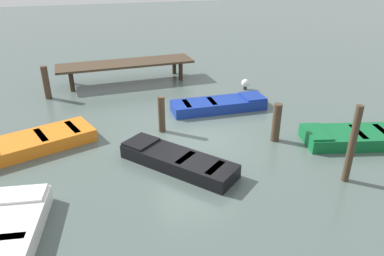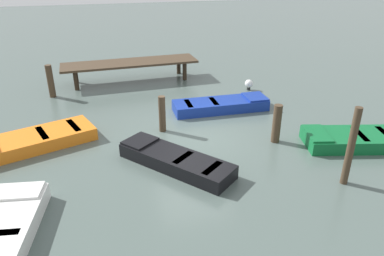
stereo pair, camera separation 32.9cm
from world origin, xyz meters
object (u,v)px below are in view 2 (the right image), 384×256
rowboat_orange (33,140)px  mooring_piling_far_right (277,124)px  mooring_piling_center (162,114)px  marker_buoy (249,84)px  dock_segment (130,64)px  mooring_piling_near_left (351,147)px  rowboat_green (351,139)px  rowboat_blue (221,105)px  rowboat_black (175,160)px  mooring_piling_mid_left (51,81)px

rowboat_orange → mooring_piling_far_right: size_ratio=3.09×
mooring_piling_center → marker_buoy: 5.56m
rowboat_orange → mooring_piling_center: (4.16, 0.09, 0.41)m
dock_segment → mooring_piling_near_left: 11.17m
dock_segment → mooring_piling_far_right: 8.49m
mooring_piling_center → rowboat_green: bearing=-24.7°
rowboat_blue → mooring_piling_center: size_ratio=2.92×
dock_segment → marker_buoy: 5.67m
dock_segment → mooring_piling_far_right: size_ratio=5.04×
dock_segment → rowboat_black: bearing=-90.1°
rowboat_green → mooring_piling_center: size_ratio=2.52×
mooring_piling_far_right → mooring_piling_near_left: mooring_piling_near_left is taller
rowboat_orange → rowboat_blue: bearing=171.7°
rowboat_blue → mooring_piling_center: (-2.57, -1.27, 0.41)m
rowboat_blue → rowboat_black: size_ratio=1.11×
marker_buoy → mooring_piling_center: bearing=-144.8°
mooring_piling_near_left → mooring_piling_center: size_ratio=1.71×
rowboat_blue → mooring_piling_center: bearing=-152.6°
dock_segment → mooring_piling_far_right: bearing=-65.7°
rowboat_orange → mooring_piling_far_right: 7.72m
mooring_piling_far_right → marker_buoy: mooring_piling_far_right is taller
rowboat_orange → mooring_piling_near_left: (8.20, -4.29, 0.86)m
rowboat_black → rowboat_green: bearing=-131.2°
dock_segment → mooring_piling_center: bearing=-88.2°
mooring_piling_center → marker_buoy: (4.53, 3.20, -0.35)m
mooring_piling_mid_left → mooring_piling_near_left: 11.96m
dock_segment → mooring_piling_mid_left: size_ratio=4.60×
rowboat_blue → mooring_piling_mid_left: 7.28m
dock_segment → rowboat_green: dock_segment is taller
rowboat_black → mooring_piling_far_right: 3.57m
rowboat_black → mooring_piling_far_right: bearing=-118.4°
mooring_piling_center → marker_buoy: mooring_piling_center is taller
mooring_piling_mid_left → marker_buoy: 8.58m
dock_segment → mooring_piling_mid_left: bearing=-161.7°
rowboat_orange → rowboat_green: (9.74, -2.49, 0.00)m
rowboat_green → mooring_piling_center: (-5.58, 2.57, 0.41)m
rowboat_black → rowboat_orange: bearing=20.5°
rowboat_black → marker_buoy: marker_buoy is taller
dock_segment → marker_buoy: (4.97, -2.66, -0.56)m
dock_segment → rowboat_green: (6.02, -8.43, -0.63)m
rowboat_orange → mooring_piling_far_right: (7.53, -1.64, 0.42)m
rowboat_green → rowboat_black: bearing=11.7°
marker_buoy → rowboat_black: bearing=-129.6°
dock_segment → rowboat_green: bearing=-56.9°
mooring_piling_mid_left → mooring_piling_center: (3.93, -4.54, -0.06)m
rowboat_blue → mooring_piling_mid_left: size_ratio=2.65×
mooring_piling_far_right → marker_buoy: bearing=76.7°
mooring_piling_mid_left → rowboat_orange: bearing=-92.8°
mooring_piling_near_left → mooring_piling_far_right: bearing=104.1°
rowboat_blue → rowboat_green: same height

